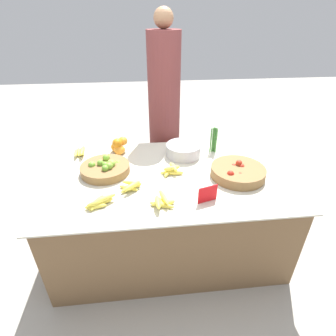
# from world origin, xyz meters

# --- Properties ---
(ground_plane) EXTENTS (12.00, 12.00, 0.00)m
(ground_plane) POSITION_xyz_m (0.00, 0.00, 0.00)
(ground_plane) COLOR #A39E93
(market_table) EXTENTS (1.72, 1.08, 0.67)m
(market_table) POSITION_xyz_m (0.00, 0.00, 0.33)
(market_table) COLOR brown
(market_table) RESTS_ON ground_plane
(lime_bowl) EXTENTS (0.36, 0.36, 0.11)m
(lime_bowl) POSITION_xyz_m (-0.45, 0.07, 0.70)
(lime_bowl) COLOR olive
(lime_bowl) RESTS_ON market_table
(tomato_basket) EXTENTS (0.38, 0.38, 0.11)m
(tomato_basket) POSITION_xyz_m (0.49, -0.08, 0.70)
(tomato_basket) COLOR olive
(tomato_basket) RESTS_ON market_table
(orange_pile) EXTENTS (0.14, 0.14, 0.14)m
(orange_pile) POSITION_xyz_m (-0.37, 0.38, 0.73)
(orange_pile) COLOR orange
(orange_pile) RESTS_ON market_table
(metal_bowl) EXTENTS (0.28, 0.28, 0.10)m
(metal_bowl) POSITION_xyz_m (0.16, 0.27, 0.72)
(metal_bowl) COLOR #B7B7BF
(metal_bowl) RESTS_ON market_table
(price_sign) EXTENTS (0.13, 0.04, 0.11)m
(price_sign) POSITION_xyz_m (0.21, -0.35, 0.72)
(price_sign) COLOR red
(price_sign) RESTS_ON market_table
(veg_bundle) EXTENTS (0.05, 0.05, 0.21)m
(veg_bundle) POSITION_xyz_m (0.42, 0.32, 0.77)
(veg_bundle) COLOR #4C8E42
(veg_bundle) RESTS_ON market_table
(banana_bunch_middle_left) EXTENTS (0.19, 0.16, 0.06)m
(banana_bunch_middle_left) POSITION_xyz_m (-0.46, -0.32, 0.69)
(banana_bunch_middle_left) COLOR #EFDB4C
(banana_bunch_middle_left) RESTS_ON market_table
(banana_bunch_front_left) EXTENTS (0.17, 0.19, 0.06)m
(banana_bunch_front_left) POSITION_xyz_m (-0.07, -0.36, 0.69)
(banana_bunch_front_left) COLOR #EFDB4C
(banana_bunch_front_left) RESTS_ON market_table
(banana_bunch_middle_right) EXTENTS (0.10, 0.19, 0.06)m
(banana_bunch_middle_right) POSITION_xyz_m (-0.69, 0.37, 0.70)
(banana_bunch_middle_right) COLOR #EFDB4C
(banana_bunch_middle_right) RESTS_ON market_table
(banana_bunch_front_right) EXTENTS (0.17, 0.15, 0.06)m
(banana_bunch_front_right) POSITION_xyz_m (0.02, 0.00, 0.69)
(banana_bunch_front_right) COLOR #EFDB4C
(banana_bunch_front_right) RESTS_ON market_table
(banana_bunch_front_center) EXTENTS (0.16, 0.14, 0.06)m
(banana_bunch_front_center) POSITION_xyz_m (-0.26, -0.17, 0.69)
(banana_bunch_front_center) COLOR #EFDB4C
(banana_bunch_front_center) RESTS_ON market_table
(vendor_person) EXTENTS (0.29, 0.29, 1.73)m
(vendor_person) POSITION_xyz_m (0.05, 0.78, 0.81)
(vendor_person) COLOR brown
(vendor_person) RESTS_ON ground_plane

